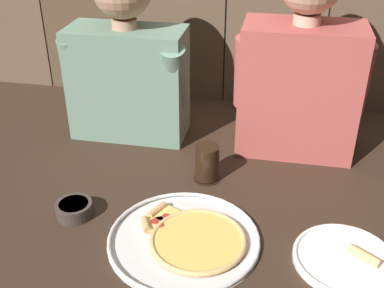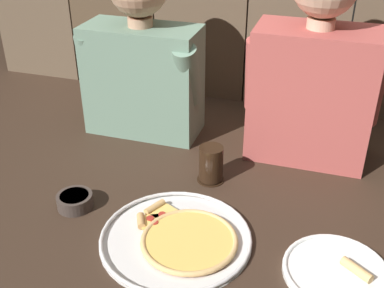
{
  "view_description": "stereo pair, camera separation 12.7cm",
  "coord_description": "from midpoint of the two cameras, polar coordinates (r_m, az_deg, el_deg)",
  "views": [
    {
      "loc": [
        0.21,
        -0.98,
        0.81
      ],
      "look_at": [
        0.01,
        0.1,
        0.18
      ],
      "focal_mm": 45.04,
      "sensor_mm": 36.0,
      "label": 1
    },
    {
      "loc": [
        0.34,
        -0.95,
        0.81
      ],
      "look_at": [
        0.01,
        0.1,
        0.18
      ],
      "focal_mm": 45.04,
      "sensor_mm": 36.0,
      "label": 2
    }
  ],
  "objects": [
    {
      "name": "diner_right",
      "position": [
        1.5,
        16.74,
        8.58
      ],
      "size": [
        0.4,
        0.2,
        0.64
      ],
      "color": "#AD4C47",
      "rests_on": "ground"
    },
    {
      "name": "ground_plane",
      "position": [
        1.29,
        1.24,
        -9.12
      ],
      "size": [
        3.2,
        3.2,
        0.0
      ],
      "primitive_type": "plane",
      "color": "#332319"
    },
    {
      "name": "dipping_bowl",
      "position": [
        1.35,
        -11.11,
        -6.65
      ],
      "size": [
        0.1,
        0.1,
        0.04
      ],
      "color": "#3D332D",
      "rests_on": "ground"
    },
    {
      "name": "dinner_plate",
      "position": [
        1.21,
        19.76,
        -14.11
      ],
      "size": [
        0.25,
        0.25,
        0.03
      ],
      "color": "white",
      "rests_on": "ground"
    },
    {
      "name": "pizza_tray",
      "position": [
        1.22,
        1.56,
        -11.19
      ],
      "size": [
        0.38,
        0.38,
        0.03
      ],
      "color": "silver",
      "rests_on": "ground"
    },
    {
      "name": "diner_left",
      "position": [
        1.61,
        -3.7,
        10.55
      ],
      "size": [
        0.42,
        0.21,
        0.59
      ],
      "color": "slate",
      "rests_on": "ground"
    },
    {
      "name": "drinking_glass",
      "position": [
        1.42,
        4.82,
        -2.48
      ],
      "size": [
        0.08,
        0.08,
        0.11
      ],
      "color": "black",
      "rests_on": "ground"
    }
  ]
}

